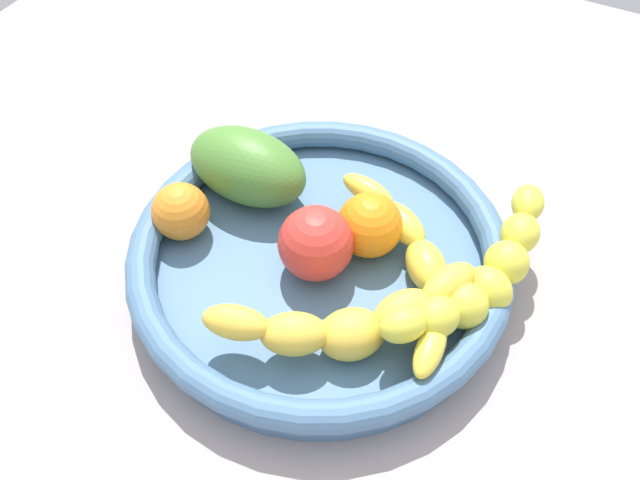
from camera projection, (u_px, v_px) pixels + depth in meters
The scene contains 9 objects.
kitchen_counter at pixel (320, 285), 65.11cm from camera, with size 120.00×120.00×3.00cm, color #A39694.
fruit_bowl at pixel (320, 259), 62.05cm from camera, with size 34.82×34.82×4.87cm.
banana_draped_left at pixel (482, 278), 56.93cm from camera, with size 21.72×9.69×5.95cm.
banana_draped_right at pixel (415, 263), 59.08cm from camera, with size 17.86×15.85×4.25cm.
banana_arching_top at pixel (349, 321), 54.53cm from camera, with size 16.77×18.96×5.32cm.
orange_front at pixel (370, 225), 61.11cm from camera, with size 6.01×6.01×6.01cm, color orange.
orange_mid_left at pixel (181, 211), 62.60cm from camera, with size 5.41×5.41×5.41cm, color orange.
tomato_red at pixel (320, 245), 59.14cm from camera, with size 6.75×6.75×6.75cm, color red.
mango_green at pixel (247, 166), 65.33cm from camera, with size 12.33×7.49×6.98cm, color #4D8634.
Camera 1 is at (-34.26, -17.87, 54.08)cm, focal length 38.12 mm.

